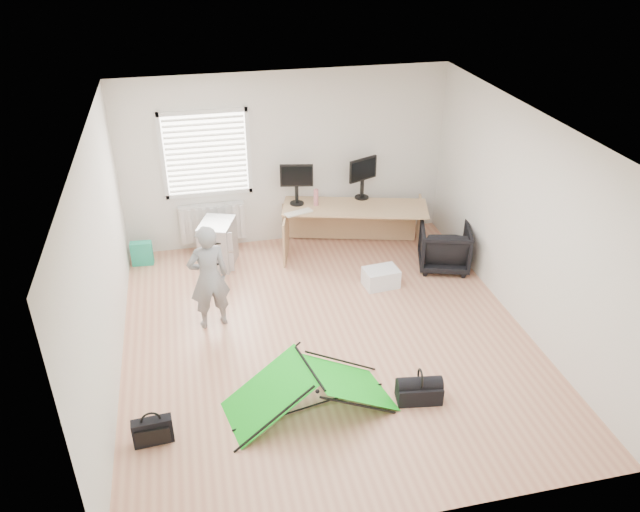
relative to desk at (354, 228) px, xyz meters
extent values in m
plane|color=tan|center=(-0.94, -2.13, -0.37)|extent=(5.50, 5.50, 0.00)
cube|color=silver|center=(-0.94, 0.62, 0.98)|extent=(5.00, 0.02, 2.70)
cube|color=silver|center=(-2.14, 0.58, 1.18)|extent=(1.20, 0.06, 1.20)
cube|color=silver|center=(-2.14, 0.54, 0.08)|extent=(1.00, 0.12, 0.60)
cube|color=tan|center=(0.00, 0.00, 0.00)|extent=(2.29, 1.25, 0.75)
cube|color=#AAABAF|center=(-2.10, 0.01, -0.02)|extent=(0.63, 0.72, 0.70)
cube|color=black|center=(-0.85, 0.29, 0.61)|extent=(0.51, 0.20, 0.47)
cube|color=black|center=(0.19, 0.29, 0.62)|extent=(0.51, 0.31, 0.48)
cube|color=beige|center=(-0.88, -0.04, 0.38)|extent=(0.45, 0.27, 0.02)
cylinder|color=#BE6A73|center=(-0.57, 0.18, 0.50)|extent=(0.08, 0.08, 0.26)
imported|color=black|center=(1.16, -0.81, -0.04)|extent=(0.90, 0.92, 0.67)
imported|color=gray|center=(-2.31, -1.53, 0.33)|extent=(0.57, 0.44, 1.42)
cube|color=white|center=(0.09, -1.11, -0.24)|extent=(0.51, 0.38, 0.27)
cube|color=#22A77F|center=(-3.23, 0.26, -0.19)|extent=(0.32, 0.16, 0.37)
cube|color=black|center=(-3.05, -3.46, -0.22)|extent=(0.40, 0.14, 0.30)
cube|color=silver|center=(-1.24, -2.92, -0.32)|extent=(0.12, 0.12, 0.10)
cube|color=black|center=(-0.22, -3.46, -0.27)|extent=(0.52, 0.32, 0.21)
camera|label=1|loc=(-2.41, -8.29, 4.37)|focal=35.00mm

